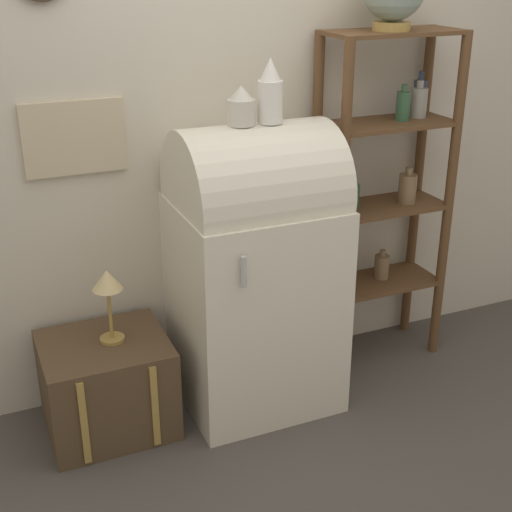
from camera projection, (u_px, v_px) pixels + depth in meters
ground_plane at (275, 420)px, 3.36m from camera, size 12.00×12.00×0.00m
wall_back at (225, 111)px, 3.31m from camera, size 7.00×0.09×2.70m
refrigerator at (255, 265)px, 3.28m from camera, size 0.70×0.66×1.36m
suitcase_trunk at (107, 385)px, 3.23m from camera, size 0.56×0.50×0.44m
shelf_unit at (385, 183)px, 3.57m from camera, size 0.67×0.32×1.70m
vase_left at (241, 107)px, 2.98m from camera, size 0.12×0.12×0.16m
vase_center at (270, 93)px, 3.00m from camera, size 0.11×0.11×0.27m
desk_lamp at (108, 287)px, 3.06m from camera, size 0.13×0.13×0.34m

